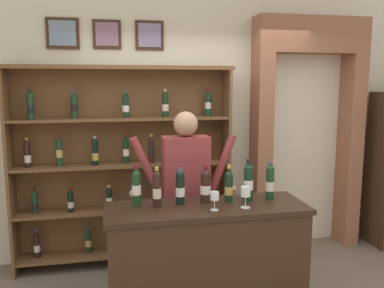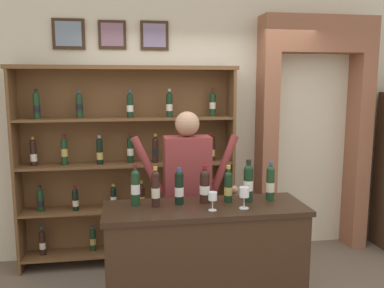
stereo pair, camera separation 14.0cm
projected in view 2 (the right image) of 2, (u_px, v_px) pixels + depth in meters
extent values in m
cube|color=beige|center=(194.00, 99.00, 4.54)|extent=(12.00, 0.16, 3.52)
cube|color=#382316|center=(69.00, 34.00, 4.13)|extent=(0.33, 0.02, 0.31)
cube|color=slate|center=(68.00, 34.00, 4.12)|extent=(0.26, 0.01, 0.25)
cube|color=#382316|center=(112.00, 35.00, 4.20)|extent=(0.29, 0.02, 0.30)
cube|color=slate|center=(112.00, 35.00, 4.19)|extent=(0.23, 0.01, 0.24)
cube|color=#382316|center=(154.00, 36.00, 4.27)|extent=(0.30, 0.02, 0.31)
cube|color=gray|center=(155.00, 35.00, 4.26)|extent=(0.24, 0.01, 0.24)
cube|color=brown|center=(17.00, 171.00, 4.05)|extent=(0.03, 0.32, 2.12)
cube|color=brown|center=(230.00, 164.00, 4.40)|extent=(0.03, 0.32, 2.12)
cube|color=brown|center=(128.00, 165.00, 4.37)|extent=(2.26, 0.02, 2.12)
cube|color=brown|center=(130.00, 250.00, 4.37)|extent=(2.20, 0.30, 0.03)
cylinder|color=black|center=(42.00, 244.00, 4.22)|extent=(0.06, 0.06, 0.22)
sphere|color=black|center=(42.00, 234.00, 4.20)|extent=(0.06, 0.06, 0.06)
cylinder|color=black|center=(42.00, 231.00, 4.19)|extent=(0.03, 0.03, 0.08)
cylinder|color=navy|center=(41.00, 228.00, 4.19)|extent=(0.03, 0.03, 0.03)
cylinder|color=silver|center=(42.00, 246.00, 4.22)|extent=(0.06, 0.06, 0.07)
cylinder|color=#19381E|center=(93.00, 241.00, 4.32)|extent=(0.06, 0.06, 0.21)
sphere|color=#19381E|center=(93.00, 231.00, 4.30)|extent=(0.06, 0.06, 0.06)
cylinder|color=#19381E|center=(92.00, 229.00, 4.30)|extent=(0.03, 0.03, 0.06)
cylinder|color=navy|center=(92.00, 227.00, 4.29)|extent=(0.03, 0.03, 0.03)
cylinder|color=tan|center=(93.00, 241.00, 4.32)|extent=(0.06, 0.06, 0.07)
cylinder|color=black|center=(129.00, 240.00, 4.34)|extent=(0.06, 0.06, 0.21)
sphere|color=black|center=(129.00, 231.00, 4.32)|extent=(0.06, 0.06, 0.06)
cylinder|color=black|center=(129.00, 228.00, 4.32)|extent=(0.03, 0.03, 0.07)
cylinder|color=black|center=(128.00, 226.00, 4.32)|extent=(0.03, 0.03, 0.03)
cylinder|color=silver|center=(129.00, 241.00, 4.34)|extent=(0.06, 0.06, 0.07)
cylinder|color=black|center=(165.00, 237.00, 4.43)|extent=(0.06, 0.06, 0.22)
sphere|color=black|center=(165.00, 227.00, 4.41)|extent=(0.06, 0.06, 0.06)
cylinder|color=black|center=(165.00, 224.00, 4.41)|extent=(0.02, 0.02, 0.07)
cylinder|color=#B79338|center=(165.00, 222.00, 4.41)|extent=(0.03, 0.03, 0.03)
cylinder|color=tan|center=(165.00, 236.00, 4.43)|extent=(0.06, 0.06, 0.07)
cylinder|color=black|center=(206.00, 236.00, 4.46)|extent=(0.06, 0.06, 0.21)
sphere|color=black|center=(206.00, 227.00, 4.44)|extent=(0.06, 0.06, 0.06)
cylinder|color=black|center=(206.00, 225.00, 4.44)|extent=(0.03, 0.03, 0.06)
cylinder|color=navy|center=(206.00, 223.00, 4.43)|extent=(0.03, 0.03, 0.03)
cylinder|color=silver|center=(206.00, 238.00, 4.46)|extent=(0.06, 0.06, 0.07)
cube|color=brown|center=(129.00, 208.00, 4.29)|extent=(2.20, 0.30, 0.02)
cylinder|color=#19381E|center=(41.00, 202.00, 4.13)|extent=(0.06, 0.06, 0.20)
sphere|color=#19381E|center=(40.00, 192.00, 4.11)|extent=(0.06, 0.06, 0.06)
cylinder|color=#19381E|center=(40.00, 189.00, 4.11)|extent=(0.02, 0.02, 0.08)
cylinder|color=black|center=(40.00, 186.00, 4.11)|extent=(0.03, 0.03, 0.03)
cylinder|color=black|center=(41.00, 204.00, 4.13)|extent=(0.06, 0.06, 0.06)
cylinder|color=black|center=(76.00, 201.00, 4.16)|extent=(0.06, 0.06, 0.20)
sphere|color=black|center=(75.00, 191.00, 4.15)|extent=(0.06, 0.06, 0.06)
cylinder|color=black|center=(75.00, 189.00, 4.14)|extent=(0.03, 0.03, 0.06)
cylinder|color=maroon|center=(75.00, 187.00, 4.14)|extent=(0.03, 0.03, 0.03)
cylinder|color=beige|center=(76.00, 203.00, 4.16)|extent=(0.06, 0.06, 0.06)
cylinder|color=black|center=(114.00, 199.00, 4.23)|extent=(0.06, 0.06, 0.20)
sphere|color=black|center=(113.00, 190.00, 4.21)|extent=(0.06, 0.06, 0.06)
cylinder|color=black|center=(113.00, 187.00, 4.21)|extent=(0.03, 0.03, 0.06)
cylinder|color=#B79338|center=(113.00, 185.00, 4.20)|extent=(0.03, 0.03, 0.03)
cylinder|color=silver|center=(114.00, 199.00, 4.23)|extent=(0.06, 0.06, 0.06)
cylinder|color=black|center=(142.00, 198.00, 4.28)|extent=(0.06, 0.06, 0.20)
sphere|color=black|center=(142.00, 188.00, 4.26)|extent=(0.06, 0.06, 0.06)
cylinder|color=black|center=(142.00, 185.00, 4.26)|extent=(0.03, 0.03, 0.08)
cylinder|color=#B79338|center=(142.00, 182.00, 4.25)|extent=(0.03, 0.03, 0.03)
cylinder|color=tan|center=(142.00, 199.00, 4.28)|extent=(0.06, 0.06, 0.06)
cylinder|color=black|center=(180.00, 197.00, 4.33)|extent=(0.06, 0.06, 0.19)
sphere|color=black|center=(180.00, 188.00, 4.32)|extent=(0.06, 0.06, 0.06)
cylinder|color=black|center=(180.00, 186.00, 4.31)|extent=(0.03, 0.03, 0.06)
cylinder|color=#99999E|center=(180.00, 184.00, 4.31)|extent=(0.03, 0.03, 0.03)
cylinder|color=black|center=(180.00, 197.00, 4.33)|extent=(0.06, 0.06, 0.06)
cylinder|color=black|center=(212.00, 195.00, 4.41)|extent=(0.06, 0.06, 0.19)
sphere|color=black|center=(212.00, 186.00, 4.39)|extent=(0.06, 0.06, 0.06)
cylinder|color=black|center=(212.00, 183.00, 4.39)|extent=(0.03, 0.03, 0.07)
cylinder|color=#B79338|center=(212.00, 181.00, 4.39)|extent=(0.03, 0.03, 0.03)
cylinder|color=beige|center=(212.00, 196.00, 4.41)|extent=(0.06, 0.06, 0.06)
cube|color=brown|center=(128.00, 164.00, 4.22)|extent=(2.20, 0.30, 0.02)
cylinder|color=black|center=(34.00, 154.00, 4.06)|extent=(0.06, 0.06, 0.23)
sphere|color=black|center=(33.00, 143.00, 4.04)|extent=(0.06, 0.06, 0.06)
cylinder|color=black|center=(33.00, 140.00, 4.04)|extent=(0.03, 0.03, 0.06)
cylinder|color=#B79338|center=(33.00, 138.00, 4.04)|extent=(0.03, 0.03, 0.03)
cylinder|color=silver|center=(34.00, 157.00, 4.07)|extent=(0.07, 0.07, 0.07)
cylinder|color=#19381E|center=(65.00, 153.00, 4.09)|extent=(0.06, 0.06, 0.25)
sphere|color=#19381E|center=(64.00, 141.00, 4.07)|extent=(0.06, 0.06, 0.06)
cylinder|color=#19381E|center=(64.00, 138.00, 4.07)|extent=(0.03, 0.03, 0.06)
cylinder|color=maroon|center=(64.00, 136.00, 4.07)|extent=(0.03, 0.03, 0.03)
cylinder|color=tan|center=(65.00, 153.00, 4.09)|extent=(0.07, 0.07, 0.08)
cylinder|color=black|center=(100.00, 153.00, 4.14)|extent=(0.06, 0.06, 0.24)
sphere|color=black|center=(99.00, 141.00, 4.12)|extent=(0.06, 0.06, 0.06)
cylinder|color=black|center=(99.00, 139.00, 4.11)|extent=(0.03, 0.03, 0.06)
cylinder|color=#99999E|center=(99.00, 137.00, 4.11)|extent=(0.03, 0.03, 0.03)
cylinder|color=tan|center=(100.00, 156.00, 4.14)|extent=(0.07, 0.07, 0.08)
cylinder|color=black|center=(130.00, 152.00, 4.22)|extent=(0.06, 0.06, 0.23)
sphere|color=black|center=(130.00, 140.00, 4.21)|extent=(0.06, 0.06, 0.06)
cylinder|color=black|center=(130.00, 137.00, 4.20)|extent=(0.03, 0.03, 0.08)
cylinder|color=maroon|center=(130.00, 134.00, 4.20)|extent=(0.03, 0.03, 0.03)
cylinder|color=silver|center=(130.00, 152.00, 4.22)|extent=(0.07, 0.07, 0.07)
cylinder|color=black|center=(155.00, 152.00, 4.22)|extent=(0.06, 0.06, 0.23)
sphere|color=black|center=(155.00, 140.00, 4.20)|extent=(0.06, 0.06, 0.06)
cylinder|color=black|center=(155.00, 138.00, 4.19)|extent=(0.03, 0.03, 0.07)
cylinder|color=#B79338|center=(155.00, 135.00, 4.19)|extent=(0.03, 0.03, 0.03)
cylinder|color=black|center=(155.00, 152.00, 4.22)|extent=(0.07, 0.07, 0.07)
cylinder|color=black|center=(186.00, 150.00, 4.31)|extent=(0.06, 0.06, 0.23)
sphere|color=black|center=(186.00, 139.00, 4.30)|extent=(0.06, 0.06, 0.06)
cylinder|color=black|center=(186.00, 136.00, 4.29)|extent=(0.03, 0.03, 0.08)
cylinder|color=#99999E|center=(186.00, 133.00, 4.29)|extent=(0.03, 0.03, 0.03)
cylinder|color=black|center=(186.00, 151.00, 4.32)|extent=(0.07, 0.07, 0.07)
cylinder|color=black|center=(212.00, 150.00, 4.34)|extent=(0.06, 0.06, 0.23)
sphere|color=black|center=(212.00, 139.00, 4.32)|extent=(0.06, 0.06, 0.06)
cylinder|color=black|center=(212.00, 137.00, 4.32)|extent=(0.03, 0.03, 0.06)
cylinder|color=maroon|center=(212.00, 135.00, 4.32)|extent=(0.03, 0.03, 0.03)
cylinder|color=tan|center=(212.00, 153.00, 4.35)|extent=(0.07, 0.07, 0.07)
cube|color=brown|center=(127.00, 119.00, 4.15)|extent=(2.20, 0.30, 0.02)
cylinder|color=#19381E|center=(37.00, 107.00, 3.97)|extent=(0.07, 0.07, 0.23)
sphere|color=#19381E|center=(36.00, 95.00, 3.95)|extent=(0.07, 0.07, 0.07)
cylinder|color=#19381E|center=(36.00, 92.00, 3.95)|extent=(0.03, 0.03, 0.06)
cylinder|color=black|center=(36.00, 90.00, 3.94)|extent=(0.03, 0.03, 0.03)
cylinder|color=black|center=(37.00, 109.00, 3.97)|extent=(0.07, 0.07, 0.07)
cylinder|color=#19381E|center=(79.00, 108.00, 4.08)|extent=(0.07, 0.07, 0.21)
sphere|color=#19381E|center=(79.00, 97.00, 4.06)|extent=(0.07, 0.07, 0.07)
cylinder|color=#19381E|center=(79.00, 94.00, 4.06)|extent=(0.03, 0.03, 0.07)
cylinder|color=navy|center=(79.00, 91.00, 4.05)|extent=(0.03, 0.03, 0.03)
cylinder|color=black|center=(79.00, 107.00, 4.08)|extent=(0.07, 0.07, 0.07)
cylinder|color=black|center=(130.00, 107.00, 4.12)|extent=(0.07, 0.07, 0.21)
sphere|color=black|center=(130.00, 97.00, 4.11)|extent=(0.07, 0.07, 0.07)
cylinder|color=black|center=(130.00, 94.00, 4.10)|extent=(0.03, 0.03, 0.07)
cylinder|color=navy|center=(130.00, 91.00, 4.10)|extent=(0.03, 0.03, 0.03)
cylinder|color=silver|center=(130.00, 108.00, 4.12)|extent=(0.07, 0.07, 0.07)
cylinder|color=black|center=(169.00, 107.00, 4.17)|extent=(0.07, 0.07, 0.22)
sphere|color=black|center=(169.00, 96.00, 4.15)|extent=(0.07, 0.07, 0.07)
cylinder|color=black|center=(169.00, 93.00, 4.15)|extent=(0.03, 0.03, 0.07)
cylinder|color=#99999E|center=(169.00, 90.00, 4.15)|extent=(0.03, 0.03, 0.03)
cylinder|color=beige|center=(169.00, 107.00, 4.17)|extent=(0.07, 0.07, 0.07)
cylinder|color=#19381E|center=(213.00, 106.00, 4.31)|extent=(0.07, 0.07, 0.21)
sphere|color=#19381E|center=(213.00, 96.00, 4.30)|extent=(0.07, 0.07, 0.07)
cylinder|color=#19381E|center=(213.00, 92.00, 4.29)|extent=(0.03, 0.03, 0.08)
cylinder|color=maroon|center=(213.00, 89.00, 4.29)|extent=(0.03, 0.03, 0.03)
cylinder|color=silver|center=(213.00, 106.00, 4.31)|extent=(0.07, 0.07, 0.07)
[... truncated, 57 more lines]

